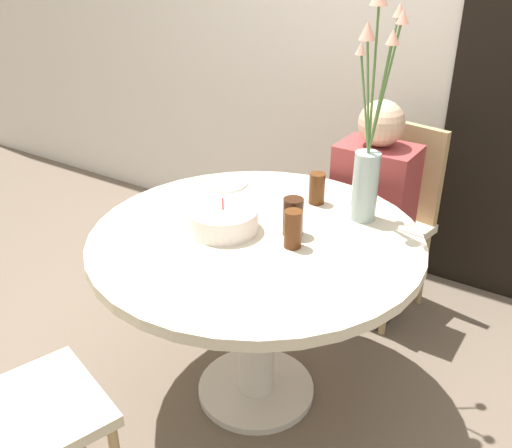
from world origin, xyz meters
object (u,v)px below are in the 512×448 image
(birthday_cake, at_px, (223,220))
(flower_vase, at_px, (369,149))
(drink_glass_1, at_px, (317,188))
(drink_glass_2, at_px, (293,217))
(side_plate, at_px, (226,183))
(drink_glass_0, at_px, (293,229))
(person_woman, at_px, (371,221))
(chair_right_flank, at_px, (390,208))

(birthday_cake, bearing_deg, flower_vase, 42.94)
(drink_glass_1, relative_size, drink_glass_2, 0.91)
(side_plate, bearing_deg, drink_glass_2, -26.59)
(flower_vase, bearing_deg, drink_glass_2, -122.95)
(drink_glass_0, relative_size, drink_glass_1, 1.08)
(drink_glass_1, bearing_deg, person_woman, 79.12)
(side_plate, bearing_deg, drink_glass_1, 6.83)
(side_plate, height_order, drink_glass_0, drink_glass_0)
(birthday_cake, bearing_deg, drink_glass_2, 26.27)
(drink_glass_2, bearing_deg, birthday_cake, -153.73)
(drink_glass_0, relative_size, person_woman, 0.12)
(birthday_cake, xyz_separation_m, drink_glass_0, (0.27, 0.03, 0.03))
(chair_right_flank, height_order, person_woman, person_woman)
(chair_right_flank, xyz_separation_m, flower_vase, (0.10, -0.61, 0.50))
(flower_vase, relative_size, drink_glass_0, 6.13)
(flower_vase, relative_size, person_woman, 0.77)
(drink_glass_0, height_order, drink_glass_2, drink_glass_2)
(side_plate, height_order, drink_glass_2, drink_glass_2)
(chair_right_flank, distance_m, person_woman, 0.16)
(side_plate, relative_size, drink_glass_1, 1.46)
(side_plate, xyz_separation_m, person_woman, (0.48, 0.46, -0.24))
(birthday_cake, relative_size, side_plate, 1.37)
(birthday_cake, bearing_deg, drink_glass_1, 66.28)
(flower_vase, xyz_separation_m, drink_glass_0, (-0.11, -0.32, -0.21))
(side_plate, distance_m, drink_glass_1, 0.41)
(drink_glass_0, bearing_deg, person_woman, 91.21)
(chair_right_flank, height_order, side_plate, chair_right_flank)
(birthday_cake, height_order, flower_vase, flower_vase)
(drink_glass_1, bearing_deg, drink_glass_2, -79.33)
(birthday_cake, relative_size, drink_glass_1, 2.00)
(person_woman, bearing_deg, flower_vase, -73.71)
(chair_right_flank, height_order, drink_glass_1, chair_right_flank)
(chair_right_flank, height_order, birthday_cake, chair_right_flank)
(birthday_cake, xyz_separation_m, person_woman, (0.25, 0.80, -0.28))
(chair_right_flank, xyz_separation_m, drink_glass_0, (-0.01, -0.93, 0.29))
(flower_vase, distance_m, drink_glass_0, 0.40)
(chair_right_flank, distance_m, drink_glass_0, 0.97)
(drink_glass_1, xyz_separation_m, drink_glass_2, (0.05, -0.28, 0.01))
(drink_glass_2, distance_m, person_woman, 0.76)
(drink_glass_1, distance_m, person_woman, 0.52)
(drink_glass_0, distance_m, person_woman, 0.83)
(chair_right_flank, bearing_deg, drink_glass_2, -83.67)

